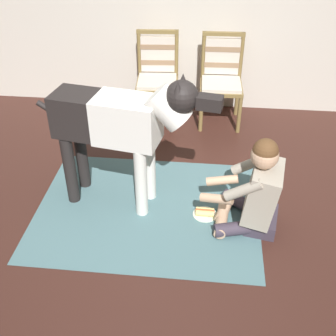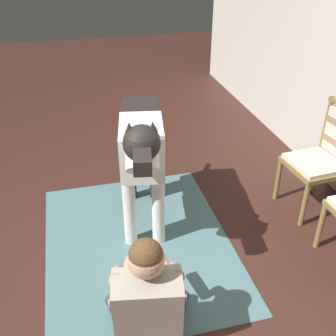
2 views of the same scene
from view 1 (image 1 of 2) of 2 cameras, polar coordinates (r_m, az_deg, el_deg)
ground_plane at (r=3.41m, az=-0.29°, el=-9.88°), size 14.63×14.63×0.00m
area_rug at (r=3.71m, az=-2.72°, el=-5.44°), size 1.89×1.48×0.01m
dining_chair_left_of_pair at (r=4.89m, az=-1.41°, el=12.60°), size 0.49×0.50×0.98m
dining_chair_right_of_pair at (r=4.86m, az=7.13°, el=12.17°), size 0.47×0.48×0.98m
person_sitting_on_floor at (r=3.42m, az=11.57°, el=-3.16°), size 0.66×0.57×0.81m
large_dog at (r=3.38m, az=-6.40°, el=5.93°), size 1.50×0.46×1.22m
hot_dog_on_plate at (r=3.65m, az=4.94°, el=-5.95°), size 0.20×0.20×0.06m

